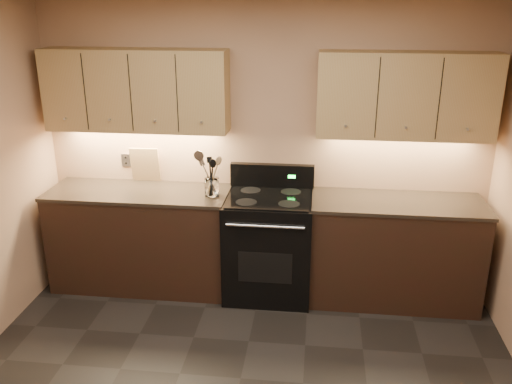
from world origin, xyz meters
TOP-DOWN VIEW (x-y plane):
  - wall_back at (0.00, 2.00)m, footprint 4.00×0.04m
  - counter_left at (-1.10, 1.70)m, footprint 1.62×0.62m
  - counter_right at (1.18, 1.70)m, footprint 1.46×0.62m
  - stove at (0.08, 1.68)m, footprint 0.76×0.68m
  - upper_cab_left at (-1.10, 1.85)m, footprint 1.60×0.30m
  - upper_cab_right at (1.18, 1.85)m, footprint 1.44×0.30m
  - outlet_plate at (-1.30, 1.99)m, footprint 0.08×0.01m
  - utensil_crock at (-0.42, 1.66)m, footprint 0.14×0.14m
  - cutting_board at (-1.11, 1.96)m, footprint 0.27×0.09m
  - wooden_spoon at (-0.45, 1.66)m, footprint 0.17×0.09m
  - black_spoon at (-0.43, 1.68)m, footprint 0.12×0.18m
  - black_turner at (-0.41, 1.63)m, footprint 0.12×0.14m
  - steel_spatula at (-0.40, 1.66)m, footprint 0.21×0.10m
  - steel_skimmer at (-0.38, 1.65)m, footprint 0.25×0.11m

SIDE VIEW (x-z plane):
  - counter_left at x=-1.10m, z-range 0.00..0.93m
  - counter_right at x=1.18m, z-range 0.00..0.93m
  - stove at x=0.08m, z-range -0.09..1.05m
  - utensil_crock at x=-0.42m, z-range 0.92..1.08m
  - cutting_board at x=-1.11m, z-range 0.93..1.26m
  - steel_spatula at x=-0.40m, z-range 0.94..1.29m
  - black_turner at x=-0.41m, z-range 0.94..1.29m
  - wooden_spoon at x=-0.45m, z-range 0.94..1.29m
  - outlet_plate at x=-1.30m, z-range 1.06..1.18m
  - black_spoon at x=-0.43m, z-range 0.94..1.30m
  - steel_skimmer at x=-0.38m, z-range 0.94..1.34m
  - wall_back at x=0.00m, z-range 0.00..2.60m
  - upper_cab_left at x=-1.10m, z-range 1.45..2.15m
  - upper_cab_right at x=1.18m, z-range 1.45..2.15m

